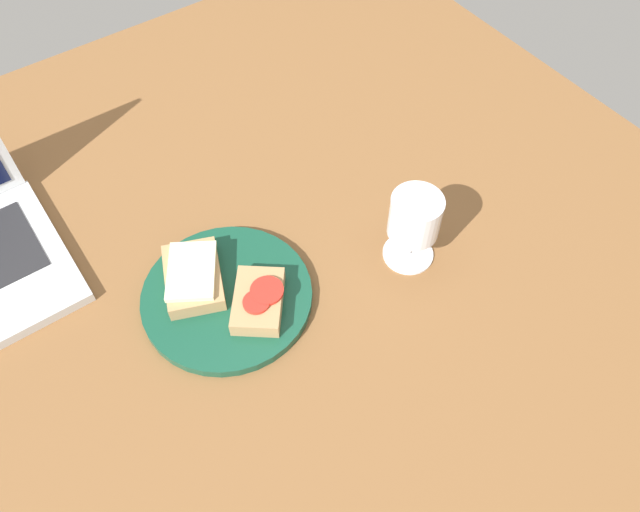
{
  "coord_description": "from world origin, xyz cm",
  "views": [
    {
      "loc": [
        -21.77,
        -41.99,
        77.5
      ],
      "look_at": [
        7.05,
        -1.08,
        8.0
      ],
      "focal_mm": 35.0,
      "sensor_mm": 36.0,
      "label": 1
    }
  ],
  "objects_px": {
    "plate": "(227,297)",
    "wine_glass": "(415,219)",
    "sandwich_with_tomato": "(259,300)",
    "sandwich_with_cheese": "(193,276)"
  },
  "relations": [
    {
      "from": "sandwich_with_cheese",
      "to": "sandwich_with_tomato",
      "type": "height_order",
      "value": "sandwich_with_cheese"
    },
    {
      "from": "wine_glass",
      "to": "plate",
      "type": "bearing_deg",
      "value": 161.55
    },
    {
      "from": "plate",
      "to": "wine_glass",
      "type": "bearing_deg",
      "value": -18.45
    },
    {
      "from": "plate",
      "to": "sandwich_with_cheese",
      "type": "distance_m",
      "value": 0.05
    },
    {
      "from": "sandwich_with_cheese",
      "to": "sandwich_with_tomato",
      "type": "distance_m",
      "value": 0.1
    },
    {
      "from": "sandwich_with_tomato",
      "to": "sandwich_with_cheese",
      "type": "bearing_deg",
      "value": 122.44
    },
    {
      "from": "plate",
      "to": "sandwich_with_cheese",
      "type": "relative_size",
      "value": 1.81
    },
    {
      "from": "plate",
      "to": "sandwich_with_tomato",
      "type": "height_order",
      "value": "sandwich_with_tomato"
    },
    {
      "from": "wine_glass",
      "to": "sandwich_with_tomato",
      "type": "bearing_deg",
      "value": 169.37
    },
    {
      "from": "sandwich_with_cheese",
      "to": "wine_glass",
      "type": "bearing_deg",
      "value": -24.29
    }
  ]
}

